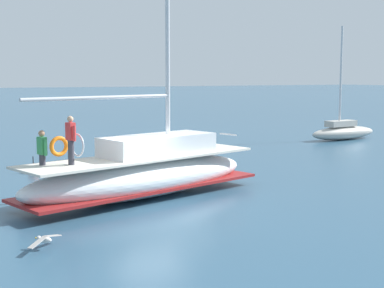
% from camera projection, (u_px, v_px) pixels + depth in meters
% --- Properties ---
extents(ground_plane, '(400.00, 400.00, 0.00)m').
position_uv_depth(ground_plane, '(149.00, 203.00, 19.16)').
color(ground_plane, '#2D516B').
extents(main_sailboat, '(4.77, 9.89, 14.13)m').
position_uv_depth(main_sailboat, '(144.00, 171.00, 20.08)').
color(main_sailboat, silver).
rests_on(main_sailboat, ground).
extents(moored_cutter_right, '(1.73, 5.75, 7.60)m').
position_uv_depth(moored_cutter_right, '(343.00, 131.00, 38.22)').
color(moored_cutter_right, '#B7B2A8').
rests_on(moored_cutter_right, ground).
extents(seagull, '(0.92, 1.04, 0.18)m').
position_uv_depth(seagull, '(45.00, 239.00, 14.04)').
color(seagull, silver).
rests_on(seagull, ground).
extents(mooring_buoy, '(0.52, 0.52, 0.86)m').
position_uv_depth(mooring_buoy, '(33.00, 170.00, 25.10)').
color(mooring_buoy, '#EA4C19').
rests_on(mooring_buoy, ground).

